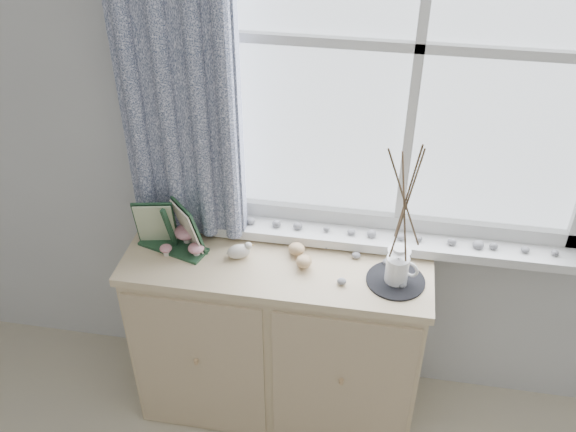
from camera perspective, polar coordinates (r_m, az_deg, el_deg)
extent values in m
cube|color=silver|center=(2.43, 3.55, 7.64)|extent=(4.00, 0.04, 2.60)
cube|color=silver|center=(2.27, 11.66, 14.63)|extent=(1.30, 0.01, 1.40)
cube|color=silver|center=(2.58, 9.62, -2.08)|extent=(1.45, 0.16, 0.04)
cube|color=#091635|center=(2.26, -10.18, 15.44)|extent=(0.44, 0.06, 1.61)
cube|color=tan|center=(2.80, -0.85, -10.83)|extent=(1.17, 0.43, 0.81)
cube|color=tan|center=(2.51, -0.93, -4.17)|extent=(1.20, 0.45, 0.03)
cube|color=tan|center=(2.71, -7.98, -13.32)|extent=(0.55, 0.01, 0.75)
cube|color=tan|center=(2.63, 4.73, -15.05)|extent=(0.55, 0.01, 0.75)
cylinder|color=silver|center=(2.58, -8.99, -1.95)|extent=(0.03, 0.03, 0.06)
ellipsoid|color=maroon|center=(2.56, -9.05, -1.39)|extent=(0.09, 0.09, 0.05)
cylinder|color=silver|center=(2.52, -8.14, -3.23)|extent=(0.03, 0.03, 0.04)
ellipsoid|color=maroon|center=(2.51, -8.18, -2.85)|extent=(0.06, 0.06, 0.04)
cylinder|color=silver|center=(2.55, -10.77, -3.13)|extent=(0.02, 0.02, 0.03)
ellipsoid|color=maroon|center=(2.54, -10.81, -2.84)|extent=(0.05, 0.05, 0.03)
ellipsoid|color=tan|center=(2.44, 1.43, -4.05)|extent=(0.06, 0.05, 0.08)
ellipsoid|color=tan|center=(2.50, 0.76, -2.93)|extent=(0.06, 0.05, 0.08)
cylinder|color=black|center=(2.43, 9.54, -5.68)|extent=(0.22, 0.22, 0.01)
cylinder|color=white|center=(2.39, 9.67, -4.67)|extent=(0.11, 0.11, 0.10)
cone|color=white|center=(2.35, 9.84, -3.38)|extent=(0.09, 0.09, 0.04)
cylinder|color=white|center=(2.34, 9.88, -3.02)|extent=(0.05, 0.05, 0.02)
torus|color=white|center=(2.39, 10.82, -4.68)|extent=(0.06, 0.04, 0.06)
ellipsoid|color=gray|center=(2.39, 4.79, -5.83)|extent=(0.03, 0.03, 0.02)
ellipsoid|color=gray|center=(2.51, 6.08, -3.51)|extent=(0.03, 0.03, 0.02)
ellipsoid|color=gray|center=(2.40, 10.09, -6.04)|extent=(0.03, 0.03, 0.02)
ellipsoid|color=gray|center=(2.55, 3.46, -2.67)|extent=(0.03, 0.03, 0.02)
ellipsoid|color=gray|center=(2.49, 8.79, -4.08)|extent=(0.03, 0.03, 0.02)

